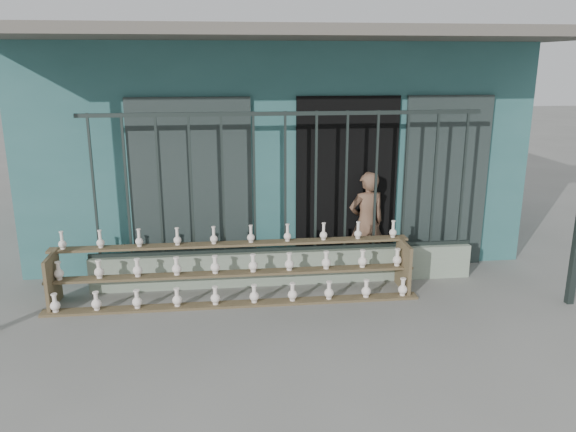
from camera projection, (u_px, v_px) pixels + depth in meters
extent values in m
plane|color=slate|center=(298.00, 327.00, 6.21)|extent=(60.00, 60.00, 0.00)
cube|color=#2D6060|center=(266.00, 134.00, 9.90)|extent=(7.00, 5.00, 3.20)
cube|color=black|center=(346.00, 184.00, 7.73)|extent=(1.40, 0.12, 2.40)
cube|color=#202B29|center=(192.00, 189.00, 7.46)|extent=(1.60, 0.08, 2.40)
cube|color=#202B29|center=(445.00, 183.00, 7.85)|extent=(1.20, 0.08, 2.40)
cube|color=#59544C|center=(286.00, 33.00, 6.52)|extent=(7.40, 2.00, 0.12)
cube|color=gray|center=(285.00, 267.00, 7.39)|extent=(5.00, 0.20, 0.45)
cube|color=#283330|center=(94.00, 188.00, 6.83)|extent=(0.03, 0.03, 1.80)
cube|color=#283330|center=(127.00, 187.00, 6.87)|extent=(0.03, 0.03, 1.80)
cube|color=#283330|center=(159.00, 186.00, 6.92)|extent=(0.03, 0.03, 1.80)
cube|color=#283330|center=(191.00, 185.00, 6.96)|extent=(0.03, 0.03, 1.80)
cube|color=#283330|center=(223.00, 185.00, 7.00)|extent=(0.03, 0.03, 1.80)
cube|color=#283330|center=(254.00, 184.00, 7.05)|extent=(0.03, 0.03, 1.80)
cube|color=#283330|center=(285.00, 183.00, 7.09)|extent=(0.03, 0.03, 1.80)
cube|color=#283330|center=(316.00, 182.00, 7.14)|extent=(0.03, 0.03, 1.80)
cube|color=#283330|center=(346.00, 182.00, 7.18)|extent=(0.03, 0.03, 1.80)
cube|color=#283330|center=(376.00, 181.00, 7.22)|extent=(0.03, 0.03, 1.80)
cube|color=#283330|center=(405.00, 180.00, 7.27)|extent=(0.03, 0.03, 1.80)
cube|color=#283330|center=(434.00, 179.00, 7.31)|extent=(0.03, 0.03, 1.80)
cube|color=#283330|center=(463.00, 179.00, 7.35)|extent=(0.03, 0.03, 1.80)
cube|color=#283330|center=(285.00, 114.00, 6.86)|extent=(5.00, 0.04, 0.05)
cube|color=#283330|center=(285.00, 249.00, 7.32)|extent=(5.00, 0.04, 0.05)
cube|color=brown|center=(235.00, 304.00, 6.75)|extent=(4.50, 0.18, 0.03)
cube|color=brown|center=(234.00, 273.00, 6.91)|extent=(4.50, 0.18, 0.03)
cube|color=brown|center=(233.00, 244.00, 7.07)|extent=(4.50, 0.18, 0.03)
cube|color=brown|center=(53.00, 281.00, 6.67)|extent=(0.04, 0.55, 0.64)
cube|color=brown|center=(403.00, 266.00, 7.15)|extent=(0.04, 0.55, 0.64)
imported|color=brown|center=(366.00, 222.00, 7.69)|extent=(0.57, 0.43, 1.41)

